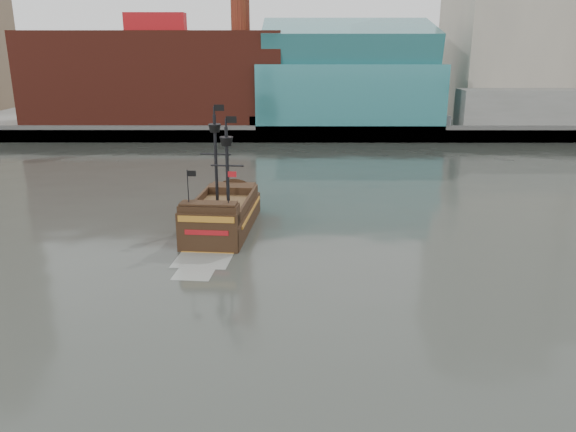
{
  "coord_description": "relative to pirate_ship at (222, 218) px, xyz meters",
  "views": [
    {
      "loc": [
        0.46,
        -26.51,
        14.68
      ],
      "look_at": [
        0.33,
        8.69,
        4.0
      ],
      "focal_mm": 35.0,
      "sensor_mm": 36.0,
      "label": 1
    }
  ],
  "objects": [
    {
      "name": "ground",
      "position": [
        5.16,
        -17.97,
        -0.99
      ],
      "size": [
        400.0,
        400.0,
        0.0
      ],
      "primitive_type": "plane",
      "color": "#292C27",
      "rests_on": "ground"
    },
    {
      "name": "pirate_ship",
      "position": [
        0.0,
        0.0,
        0.0
      ],
      "size": [
        5.65,
        14.86,
        10.88
      ],
      "rotation": [
        0.0,
        0.0,
        -0.09
      ],
      "color": "black",
      "rests_on": "ground"
    },
    {
      "name": "seawall",
      "position": [
        5.16,
        44.53,
        0.31
      ],
      "size": [
        220.0,
        1.0,
        2.6
      ],
      "primitive_type": "cube",
      "color": "#4C4C49",
      "rests_on": "ground"
    },
    {
      "name": "promenade_far",
      "position": [
        5.16,
        74.03,
        0.01
      ],
      "size": [
        220.0,
        60.0,
        2.0
      ],
      "primitive_type": "cube",
      "color": "slate",
      "rests_on": "ground"
    }
  ]
}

